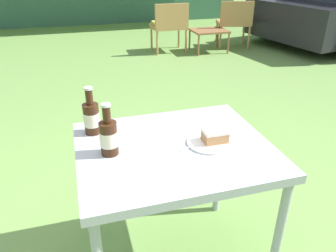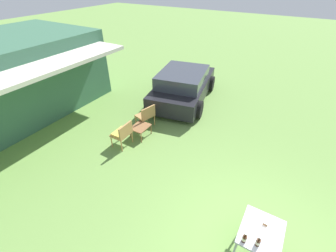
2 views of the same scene
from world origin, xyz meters
TOP-DOWN VIEW (x-y plane):
  - wicker_chair_cushioned at (1.23, 4.25)m, footprint 0.57×0.45m
  - wicker_chair_plain at (2.43, 4.23)m, footprint 0.66×0.57m
  - garden_side_table at (1.89, 4.09)m, footprint 0.59×0.49m
  - patio_table at (0.00, 0.00)m, footprint 0.85×0.71m
  - cake_on_plate at (0.17, -0.02)m, footprint 0.20×0.20m
  - cola_bottle_near at (-0.34, 0.23)m, footprint 0.08×0.08m
  - cola_bottle_far at (-0.28, 0.02)m, footprint 0.08×0.08m
  - fork at (0.09, -0.03)m, footprint 0.17×0.05m

SIDE VIEW (x-z plane):
  - garden_side_table at x=1.89m, z-range 0.15..0.52m
  - wicker_chair_cushioned at x=1.23m, z-range 0.08..0.89m
  - wicker_chair_plain at x=2.43m, z-range 0.08..0.89m
  - patio_table at x=0.00m, z-range 0.29..1.02m
  - fork at x=0.09m, z-range 0.73..0.74m
  - cake_on_plate at x=0.17m, z-range 0.72..0.79m
  - cola_bottle_near at x=-0.34m, z-range 0.70..0.93m
  - cola_bottle_far at x=-0.28m, z-range 0.70..0.93m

